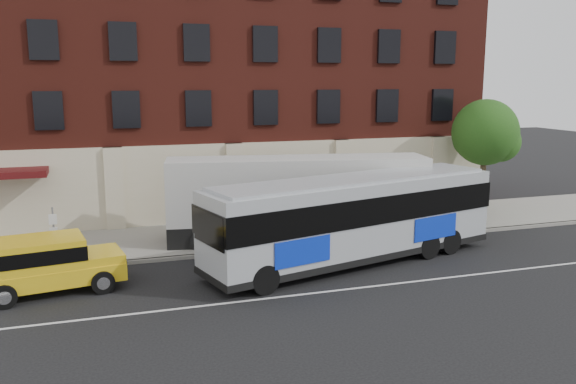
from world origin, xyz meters
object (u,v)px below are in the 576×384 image
object	(u,v)px
city_bus	(355,216)
yellow_suv	(43,262)
shipping_container	(298,201)
sign_pole	(54,234)
street_tree	(486,135)

from	to	relation	value
city_bus	yellow_suv	xyz separation A→B (m)	(-11.76, 0.11, -0.83)
city_bus	yellow_suv	world-z (taller)	city_bus
city_bus	shipping_container	bearing A→B (deg)	106.99
sign_pole	city_bus	distance (m)	11.88
sign_pole	yellow_suv	xyz separation A→B (m)	(-0.23, -2.68, -0.32)
yellow_suv	shipping_container	world-z (taller)	shipping_container
sign_pole	yellow_suv	size ratio (longest dim) A/B	0.47
yellow_suv	shipping_container	distance (m)	11.25
sign_pole	city_bus	size ratio (longest dim) A/B	0.19
street_tree	city_bus	distance (m)	12.41
sign_pole	street_tree	world-z (taller)	street_tree
street_tree	city_bus	size ratio (longest dim) A/B	0.47
yellow_suv	shipping_container	bearing A→B (deg)	18.89
street_tree	city_bus	xyz separation A→B (m)	(-10.50, -6.13, -2.45)
city_bus	yellow_suv	bearing A→B (deg)	179.48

